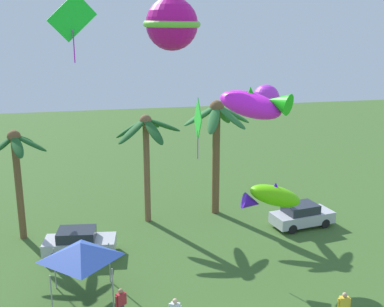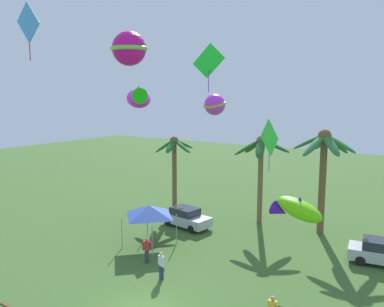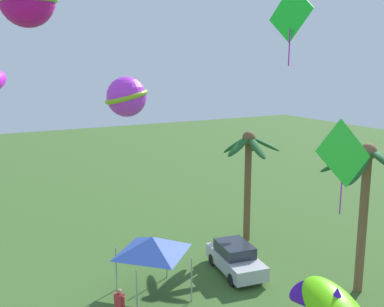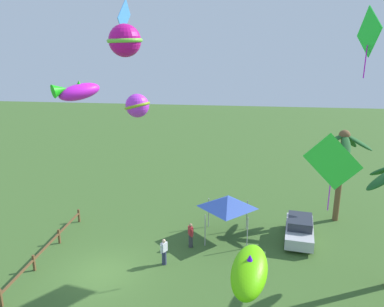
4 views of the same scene
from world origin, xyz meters
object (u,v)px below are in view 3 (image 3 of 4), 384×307
(kite_ball_6, at_px, (127,97))
(kite_diamond_5, at_px, (343,155))
(parked_car_0, at_px, (235,258))
(kite_diamond_0, at_px, (291,15))
(palm_tree_0, at_px, (249,160))
(palm_tree_1, at_px, (367,178))
(spectator_1, at_px, (120,307))
(festival_tent, at_px, (152,245))

(kite_ball_6, bearing_deg, kite_diamond_5, 94.36)
(parked_car_0, bearing_deg, kite_diamond_0, 82.75)
(kite_diamond_5, bearing_deg, palm_tree_0, 162.89)
(palm_tree_0, relative_size, parked_car_0, 1.62)
(palm_tree_0, relative_size, palm_tree_1, 0.94)
(spectator_1, height_order, festival_tent, festival_tent)
(kite_diamond_0, xyz_separation_m, kite_ball_6, (7.01, -10.97, -3.03))
(palm_tree_1, height_order, spectator_1, palm_tree_1)
(palm_tree_0, height_order, festival_tent, palm_tree_0)
(palm_tree_0, bearing_deg, spectator_1, -62.79)
(palm_tree_0, height_order, parked_car_0, palm_tree_0)
(palm_tree_1, xyz_separation_m, festival_tent, (-4.20, -8.63, -3.00))
(kite_diamond_5, height_order, kite_ball_6, kite_ball_6)
(palm_tree_0, distance_m, kite_diamond_5, 10.74)
(spectator_1, bearing_deg, kite_diamond_5, 53.65)
(spectator_1, distance_m, festival_tent, 3.15)
(palm_tree_0, xyz_separation_m, kite_diamond_5, (10.00, -3.08, 2.40))
(parked_car_0, bearing_deg, palm_tree_1, 42.30)
(palm_tree_0, relative_size, kite_diamond_0, 1.76)
(palm_tree_1, bearing_deg, kite_diamond_0, -161.82)
(parked_car_0, height_order, spectator_1, spectator_1)
(kite_ball_6, bearing_deg, palm_tree_1, 103.56)
(spectator_1, distance_m, kite_ball_6, 10.61)
(palm_tree_1, xyz_separation_m, kite_diamond_5, (2.34, -4.06, 1.87))
(parked_car_0, height_order, festival_tent, festival_tent)
(festival_tent, bearing_deg, parked_car_0, 92.30)
(parked_car_0, height_order, kite_diamond_0, kite_diamond_0)
(festival_tent, bearing_deg, kite_diamond_0, 88.80)
(kite_diamond_5, bearing_deg, parked_car_0, 179.44)
(palm_tree_1, relative_size, kite_ball_6, 5.16)
(palm_tree_0, bearing_deg, kite_diamond_5, -17.11)
(palm_tree_0, distance_m, festival_tent, 8.75)
(palm_tree_0, xyz_separation_m, festival_tent, (3.47, -7.65, -2.46))
(palm_tree_1, distance_m, kite_diamond_0, 8.42)
(spectator_1, relative_size, kite_ball_6, 1.16)
(palm_tree_0, distance_m, spectator_1, 11.78)
(kite_diamond_5, xyz_separation_m, kite_ball_6, (0.63, -8.24, 2.37))
(parked_car_0, relative_size, festival_tent, 1.43)
(kite_diamond_5, bearing_deg, festival_tent, -145.04)
(palm_tree_0, relative_size, festival_tent, 2.32)
(palm_tree_0, xyz_separation_m, kite_diamond_0, (3.62, -0.35, 7.81))
(palm_tree_0, distance_m, parked_car_0, 6.11)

